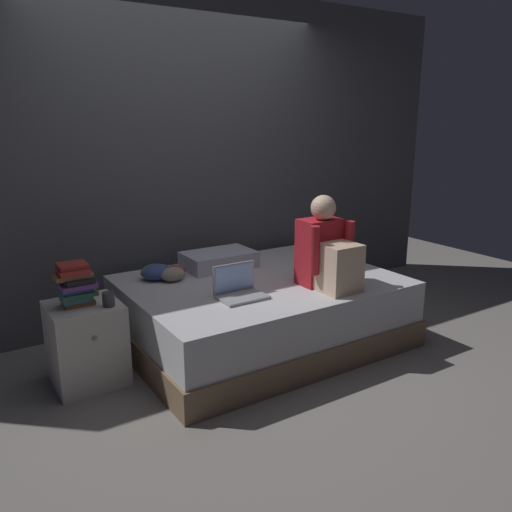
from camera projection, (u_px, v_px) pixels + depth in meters
The scene contains 10 objects.
ground_plane at pixel (260, 362), 3.68m from camera, with size 8.00×8.00×0.00m, color gray.
wall_back at pixel (182, 159), 4.30m from camera, with size 5.60×0.10×2.70m, color #4C4F54.
bed at pixel (261, 311), 3.96m from camera, with size 2.00×1.50×0.50m.
nightstand at pixel (86, 343), 3.34m from camera, with size 0.44×0.46×0.54m.
person_sitting at pixel (327, 253), 3.66m from camera, with size 0.39×0.44×0.66m.
laptop at pixel (239, 289), 3.49m from camera, with size 0.32×0.23×0.22m.
pillow at pixel (219, 260), 4.18m from camera, with size 0.56×0.36×0.13m, color silver.
book_stack at pixel (76, 285), 3.22m from camera, with size 0.24×0.18×0.27m.
mug at pixel (108, 299), 3.23m from camera, with size 0.08×0.08×0.09m, color #3D3D42.
clothes_pile at pixel (162, 272), 3.87m from camera, with size 0.34×0.28×0.12m.
Camera 1 is at (-1.84, -2.81, 1.68)m, focal length 36.23 mm.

